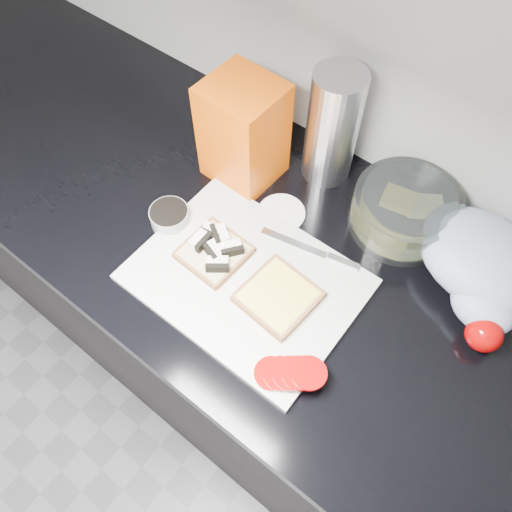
# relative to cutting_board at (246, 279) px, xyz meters

# --- Properties ---
(base_cabinet) EXTENTS (3.50, 0.60, 0.86)m
(base_cabinet) POSITION_rel_cutting_board_xyz_m (0.13, 0.09, -0.48)
(base_cabinet) COLOR black
(base_cabinet) RESTS_ON ground
(countertop) EXTENTS (3.50, 0.64, 0.04)m
(countertop) POSITION_rel_cutting_board_xyz_m (0.13, 0.09, -0.03)
(countertop) COLOR black
(countertop) RESTS_ON base_cabinet
(cutting_board) EXTENTS (0.40, 0.30, 0.01)m
(cutting_board) POSITION_rel_cutting_board_xyz_m (0.00, 0.00, 0.00)
(cutting_board) COLOR silver
(cutting_board) RESTS_ON countertop
(bread_left) EXTENTS (0.12, 0.12, 0.04)m
(bread_left) POSITION_rel_cutting_board_xyz_m (-0.08, 0.00, 0.02)
(bread_left) COLOR #CCBA90
(bread_left) RESTS_ON cutting_board
(bread_right) EXTENTS (0.14, 0.14, 0.02)m
(bread_right) POSITION_rel_cutting_board_xyz_m (0.07, 0.00, 0.01)
(bread_right) COLOR #CCBA90
(bread_right) RESTS_ON cutting_board
(tomato_slices) EXTENTS (0.12, 0.10, 0.02)m
(tomato_slices) POSITION_rel_cutting_board_xyz_m (0.17, -0.10, 0.02)
(tomato_slices) COLOR #AC0403
(tomato_slices) RESTS_ON cutting_board
(knife) EXTENTS (0.20, 0.05, 0.01)m
(knife) POSITION_rel_cutting_board_xyz_m (0.08, 0.13, 0.01)
(knife) COLOR silver
(knife) RESTS_ON cutting_board
(seed_tub) EXTENTS (0.08, 0.08, 0.04)m
(seed_tub) POSITION_rel_cutting_board_xyz_m (-0.20, 0.01, 0.02)
(seed_tub) COLOR #989D9D
(seed_tub) RESTS_ON countertop
(tub_lid) EXTENTS (0.10, 0.10, 0.01)m
(tub_lid) POSITION_rel_cutting_board_xyz_m (-0.04, 0.16, -0.00)
(tub_lid) COLOR white
(tub_lid) RESTS_ON countertop
(glass_bowl) EXTENTS (0.20, 0.20, 0.08)m
(glass_bowl) POSITION_rel_cutting_board_xyz_m (0.16, 0.29, 0.04)
(glass_bowl) COLOR silver
(glass_bowl) RESTS_ON countertop
(bread_bag) EXTENTS (0.14, 0.13, 0.22)m
(bread_bag) POSITION_rel_cutting_board_xyz_m (-0.17, 0.21, 0.10)
(bread_bag) COLOR #F24C04
(bread_bag) RESTS_ON countertop
(steel_canister) EXTENTS (0.10, 0.10, 0.24)m
(steel_canister) POSITION_rel_cutting_board_xyz_m (-0.04, 0.32, 0.12)
(steel_canister) COLOR silver
(steel_canister) RESTS_ON countertop
(grocery_bag) EXTENTS (0.27, 0.25, 0.10)m
(grocery_bag) POSITION_rel_cutting_board_xyz_m (0.33, 0.26, 0.04)
(grocery_bag) COLOR silver
(grocery_bag) RESTS_ON countertop
(whole_tomatoes) EXTENTS (0.06, 0.06, 0.06)m
(whole_tomatoes) POSITION_rel_cutting_board_xyz_m (0.39, 0.15, 0.02)
(whole_tomatoes) COLOR #AC0403
(whole_tomatoes) RESTS_ON countertop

